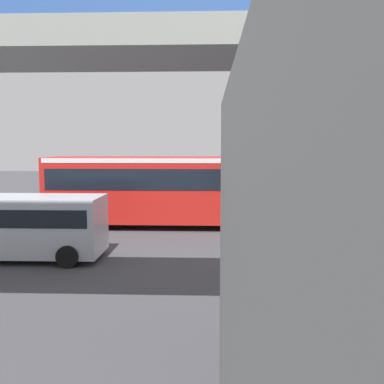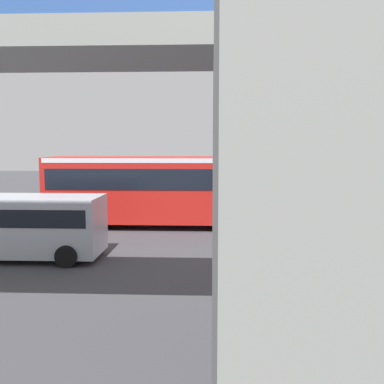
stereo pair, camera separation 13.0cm
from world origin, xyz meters
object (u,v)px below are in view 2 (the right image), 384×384
at_px(traffic_sign, 235,179).
at_px(pedestrian, 268,218).
at_px(parked_van, 27,223).
at_px(city_bus, 176,185).

bearing_deg(traffic_sign, pedestrian, 99.57).
relative_size(parked_van, traffic_sign, 1.71).
bearing_deg(traffic_sign, parked_van, 51.62).
bearing_deg(pedestrian, parked_van, 21.13).
relative_size(city_bus, parked_van, 2.40).
distance_m(parked_van, traffic_sign, 11.55).
height_order(city_bus, traffic_sign, city_bus).
height_order(city_bus, parked_van, city_bus).
relative_size(city_bus, traffic_sign, 4.12).
bearing_deg(parked_van, traffic_sign, -128.38).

